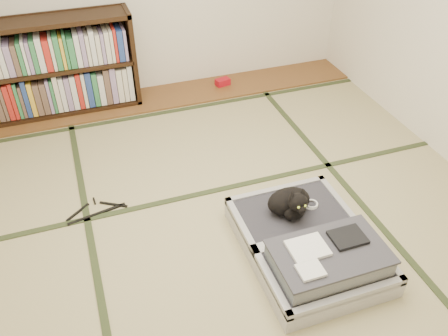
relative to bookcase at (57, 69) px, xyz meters
name	(u,v)px	position (x,y,z in m)	size (l,w,h in m)	color
floor	(233,224)	(1.01, -2.07, -0.45)	(4.50, 4.50, 0.00)	tan
wood_strip	(167,96)	(1.01, -0.07, -0.44)	(4.00, 0.50, 0.02)	brown
red_item	(223,82)	(1.63, -0.04, -0.40)	(0.15, 0.09, 0.07)	#A90D19
room_shell	(237,29)	(1.01, -2.07, 1.01)	(4.50, 4.50, 4.50)	white
tatami_borders	(212,183)	(1.01, -1.57, -0.45)	(4.00, 4.50, 0.01)	#2D381E
bookcase	(57,69)	(0.00, 0.00, 0.00)	(1.46, 0.33, 0.94)	black
suitcase	(311,246)	(1.38, -2.54, -0.34)	(0.80, 1.06, 0.31)	#9D9DA2
cat	(291,202)	(1.37, -2.25, -0.19)	(0.35, 0.36, 0.29)	black
cable_coil	(311,204)	(1.55, -2.22, -0.29)	(0.11, 0.11, 0.03)	white
hanger	(96,211)	(0.09, -1.60, -0.44)	(0.46, 0.25, 0.01)	black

